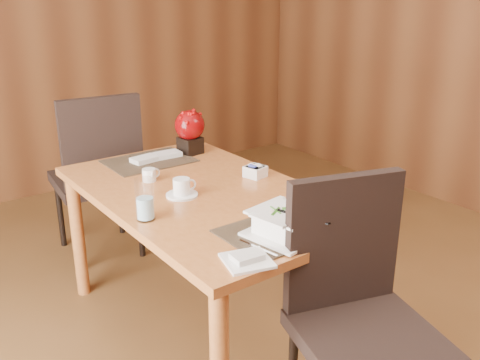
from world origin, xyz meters
TOP-DOWN VIEW (x-y plane):
  - back_wall at (0.00, 3.00)m, footprint 5.00×0.02m
  - dining_table at (0.00, 0.60)m, footprint 0.90×1.50m
  - placemat_near at (0.00, 0.05)m, footprint 0.45×0.33m
  - placemat_far at (0.00, 1.15)m, footprint 0.45×0.33m
  - soup_setting at (-0.01, 0.01)m, footprint 0.30×0.30m
  - coffee_cup at (-0.12, 0.60)m, footprint 0.15×0.15m
  - water_glass at (-0.37, 0.47)m, footprint 0.09×0.09m
  - creamer_jug at (-0.14, 0.87)m, footprint 0.09×0.09m
  - sugar_caddy at (0.31, 0.61)m, footprint 0.11×0.11m
  - berry_decor at (0.26, 1.15)m, footprint 0.17×0.17m
  - napkins_far at (0.06, 1.15)m, footprint 0.29×0.11m
  - bread_plate at (-0.26, -0.07)m, footprint 0.20×0.20m
  - near_chair at (0.08, -0.29)m, footprint 0.59×0.59m
  - far_chair at (-0.11, 1.63)m, footprint 0.55×0.55m

SIDE VIEW (x-z plane):
  - near_chair at x=0.08m, z-range 0.06..1.08m
  - far_chair at x=-0.11m, z-range 0.07..1.13m
  - dining_table at x=0.00m, z-range 0.28..1.03m
  - placemat_near at x=0.00m, z-range 0.75..0.76m
  - placemat_far at x=0.00m, z-range 0.75..0.76m
  - bread_plate at x=-0.26m, z-range 0.75..0.76m
  - napkins_far at x=0.06m, z-range 0.76..0.78m
  - sugar_caddy at x=0.31m, z-range 0.75..0.81m
  - creamer_jug at x=-0.14m, z-range 0.75..0.81m
  - coffee_cup at x=-0.12m, z-range 0.74..0.83m
  - soup_setting at x=-0.01m, z-range 0.75..0.85m
  - water_glass at x=-0.37m, z-range 0.75..0.93m
  - berry_decor at x=0.26m, z-range 0.77..1.02m
  - back_wall at x=0.00m, z-range 0.00..2.80m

